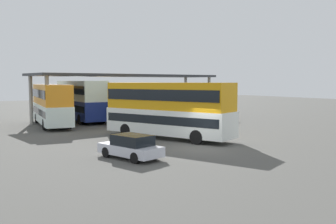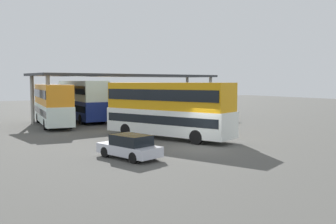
{
  "view_description": "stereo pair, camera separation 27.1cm",
  "coord_description": "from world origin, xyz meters",
  "px_view_note": "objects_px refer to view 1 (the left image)",
  "views": [
    {
      "loc": [
        -14.33,
        -19.56,
        4.28
      ],
      "look_at": [
        0.59,
        4.5,
        2.0
      ],
      "focal_mm": 40.35,
      "sensor_mm": 36.0,
      "label": 1
    },
    {
      "loc": [
        -14.1,
        -19.7,
        4.28
      ],
      "look_at": [
        0.59,
        4.5,
        2.0
      ],
      "focal_mm": 40.35,
      "sensor_mm": 36.0,
      "label": 2
    }
  ],
  "objects_px": {
    "double_decker_mid_row": "(81,99)",
    "double_decker_far_right": "(118,101)",
    "parked_hatchback": "(131,147)",
    "double_decker_near_canopy": "(51,103)",
    "double_decker_main": "(168,108)"
  },
  "relations": [
    {
      "from": "double_decker_mid_row",
      "to": "double_decker_far_right",
      "type": "xyz_separation_m",
      "value": [
        3.21,
        -2.53,
        -0.16
      ]
    },
    {
      "from": "parked_hatchback",
      "to": "double_decker_far_right",
      "type": "bearing_deg",
      "value": -38.3
    },
    {
      "from": "double_decker_near_canopy",
      "to": "double_decker_far_right",
      "type": "bearing_deg",
      "value": -80.83
    },
    {
      "from": "double_decker_main",
      "to": "parked_hatchback",
      "type": "height_order",
      "value": "double_decker_main"
    },
    {
      "from": "double_decker_far_right",
      "to": "double_decker_mid_row",
      "type": "bearing_deg",
      "value": 52.71
    },
    {
      "from": "double_decker_near_canopy",
      "to": "double_decker_main",
      "type": "bearing_deg",
      "value": -150.78
    },
    {
      "from": "double_decker_main",
      "to": "double_decker_near_canopy",
      "type": "bearing_deg",
      "value": -0.0
    },
    {
      "from": "parked_hatchback",
      "to": "double_decker_mid_row",
      "type": "bearing_deg",
      "value": -27.76
    },
    {
      "from": "double_decker_main",
      "to": "parked_hatchback",
      "type": "relative_size",
      "value": 2.56
    },
    {
      "from": "double_decker_main",
      "to": "double_decker_mid_row",
      "type": "distance_m",
      "value": 15.74
    },
    {
      "from": "double_decker_mid_row",
      "to": "double_decker_far_right",
      "type": "bearing_deg",
      "value": -127.62
    },
    {
      "from": "double_decker_mid_row",
      "to": "double_decker_far_right",
      "type": "distance_m",
      "value": 4.09
    },
    {
      "from": "parked_hatchback",
      "to": "double_decker_near_canopy",
      "type": "xyz_separation_m",
      "value": [
        0.42,
        18.19,
        1.53
      ]
    },
    {
      "from": "parked_hatchback",
      "to": "double_decker_near_canopy",
      "type": "distance_m",
      "value": 18.26
    },
    {
      "from": "parked_hatchback",
      "to": "double_decker_mid_row",
      "type": "height_order",
      "value": "double_decker_mid_row"
    }
  ]
}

